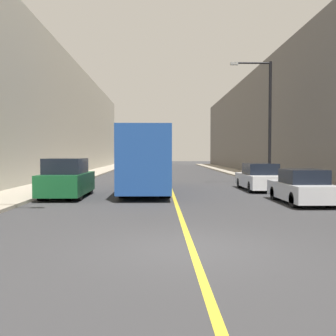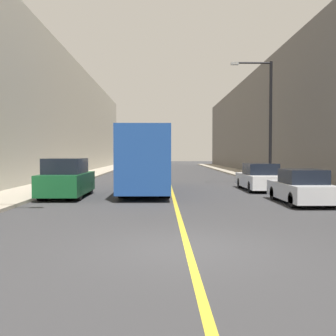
{
  "view_description": "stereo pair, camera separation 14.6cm",
  "coord_description": "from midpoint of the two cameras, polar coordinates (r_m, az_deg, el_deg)",
  "views": [
    {
      "loc": [
        -0.74,
        -8.67,
        2.12
      ],
      "look_at": [
        -0.22,
        13.01,
        1.32
      ],
      "focal_mm": 42.0,
      "sensor_mm": 36.0,
      "label": 1
    },
    {
      "loc": [
        -0.59,
        -8.67,
        2.12
      ],
      "look_at": [
        -0.22,
        13.01,
        1.32
      ],
      "focal_mm": 42.0,
      "sensor_mm": 36.0,
      "label": 2
    }
  ],
  "objects": [
    {
      "name": "sidewalk_left",
      "position": [
        39.36,
        -11.68,
        -0.92
      ],
      "size": [
        2.8,
        72.0,
        0.14
      ],
      "primitive_type": "cube",
      "color": "#A89E8C",
      "rests_on": "ground"
    },
    {
      "name": "building_row_left",
      "position": [
        40.22,
        -16.55,
        7.17
      ],
      "size": [
        4.0,
        72.0,
        11.44
      ],
      "primitive_type": "cube",
      "color": "#B7B2A3",
      "rests_on": "ground"
    },
    {
      "name": "building_row_right",
      "position": [
        40.56,
        15.64,
        6.68
      ],
      "size": [
        4.0,
        72.0,
        10.81
      ],
      "primitive_type": "cube",
      "color": "#66605B",
      "rests_on": "ground"
    },
    {
      "name": "bus",
      "position": [
        21.99,
        -3.28,
        1.34
      ],
      "size": [
        2.45,
        10.61,
        3.42
      ],
      "color": "#1E4793",
      "rests_on": "ground"
    },
    {
      "name": "street_lamp_right",
      "position": [
        26.93,
        13.94,
        7.57
      ],
      "size": [
        2.75,
        0.24,
        8.03
      ],
      "color": "black",
      "rests_on": "sidewalk_right"
    },
    {
      "name": "parked_suv_left",
      "position": [
        19.53,
        -14.68,
        -1.61
      ],
      "size": [
        1.92,
        4.55,
        1.89
      ],
      "color": "#145128",
      "rests_on": "ground"
    },
    {
      "name": "car_right_mid",
      "position": [
        23.27,
        12.93,
        -1.44
      ],
      "size": [
        1.86,
        4.73,
        1.56
      ],
      "color": "silver",
      "rests_on": "ground"
    },
    {
      "name": "car_right_near",
      "position": [
        17.53,
        18.64,
        -2.77
      ],
      "size": [
        1.77,
        4.22,
        1.46
      ],
      "color": "silver",
      "rests_on": "ground"
    },
    {
      "name": "sidewalk_right",
      "position": [
        39.62,
        10.86,
        -0.89
      ],
      "size": [
        2.8,
        72.0,
        0.14
      ],
      "primitive_type": "cube",
      "color": "#A89E8C",
      "rests_on": "ground"
    },
    {
      "name": "road_center_line",
      "position": [
        38.73,
        -0.38,
        -1.02
      ],
      "size": [
        0.16,
        72.0,
        0.01
      ],
      "primitive_type": "cube",
      "color": "gold",
      "rests_on": "ground"
    },
    {
      "name": "ground_plane",
      "position": [
        8.95,
        2.99,
        -11.6
      ],
      "size": [
        200.0,
        200.0,
        0.0
      ],
      "primitive_type": "plane",
      "color": "#38383A"
    }
  ]
}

